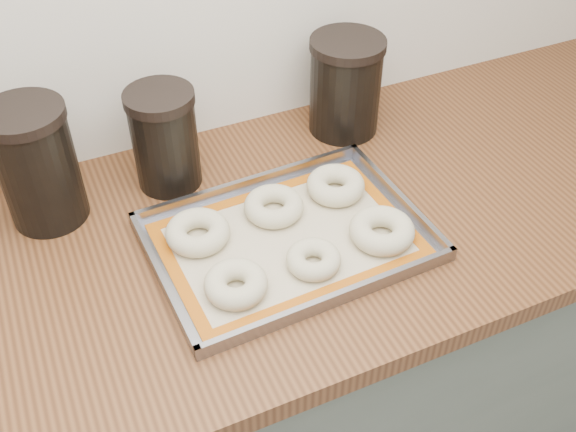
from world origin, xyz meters
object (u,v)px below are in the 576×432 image
canister_left (37,165)px  canister_right (345,85)px  bagel_back_right (336,185)px  canister_mid (165,139)px  bagel_front_right (382,231)px  bagel_back_left (198,232)px  bagel_back_mid (274,206)px  baking_tray (288,239)px  bagel_front_left (236,284)px  bagel_front_mid (314,259)px

canister_left → canister_right: 0.61m
bagel_back_right → canister_mid: (-0.27, 0.17, 0.07)m
bagel_front_right → canister_right: bearing=73.2°
bagel_back_left → bagel_back_mid: size_ratio=1.04×
bagel_back_mid → canister_right: size_ratio=0.53×
bagel_back_right → canister_right: (0.12, 0.19, 0.08)m
baking_tray → bagel_back_right: size_ratio=4.40×
bagel_front_left → bagel_back_left: bearing=96.9°
bagel_front_mid → canister_left: 0.49m
bagel_back_right → bagel_back_left: bearing=-176.8°
bagel_back_mid → canister_mid: 0.23m
baking_tray → canister_mid: size_ratio=2.45×
bagel_front_right → bagel_back_right: (-0.02, 0.14, -0.00)m
bagel_back_left → canister_left: size_ratio=0.50×
bagel_front_mid → bagel_front_left: bearing=-179.9°
bagel_back_right → canister_right: canister_right is taller
bagel_front_left → baking_tray: bearing=31.1°
bagel_front_left → canister_mid: (-0.01, 0.32, 0.07)m
baking_tray → bagel_front_right: (0.15, -0.06, 0.02)m
bagel_back_right → canister_right: size_ratio=0.53×
bagel_front_left → bagel_front_right: bagel_front_right is taller
bagel_front_right → canister_right: 0.36m
canister_left → canister_right: (0.61, 0.03, -0.01)m
canister_mid → canister_right: canister_right is taller
baking_tray → bagel_front_right: bagel_front_right is taller
bagel_front_left → bagel_front_right: size_ratio=0.91×
bagel_front_mid → canister_mid: bearing=114.6°
bagel_front_left → canister_left: 0.40m
bagel_back_left → canister_left: canister_left is taller
baking_tray → bagel_back_left: size_ratio=4.29×
bagel_back_mid → canister_left: 0.41m
bagel_front_mid → canister_mid: (-0.15, 0.32, 0.08)m
bagel_front_left → canister_right: (0.37, 0.34, 0.08)m
bagel_front_right → canister_right: size_ratio=0.56×
bagel_front_mid → bagel_front_right: size_ratio=0.81×
canister_left → bagel_back_right: bearing=-18.2°
bagel_front_left → canister_left: canister_left is taller
bagel_front_left → canister_left: size_ratio=0.46×
bagel_back_mid → canister_right: canister_right is taller
bagel_front_left → bagel_back_mid: 0.20m
baking_tray → bagel_front_mid: 0.08m
bagel_back_mid → canister_left: bearing=155.3°
bagel_front_right → canister_left: size_ratio=0.50×
baking_tray → canister_left: canister_left is taller
bagel_front_mid → canister_left: (-0.37, 0.31, 0.09)m
canister_right → canister_left: bearing=-177.2°
bagel_front_left → bagel_back_right: (0.25, 0.15, 0.00)m
bagel_back_mid → baking_tray: bearing=-94.0°
canister_right → bagel_back_mid: bearing=-141.1°
baking_tray → bagel_front_mid: (0.01, -0.07, 0.01)m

